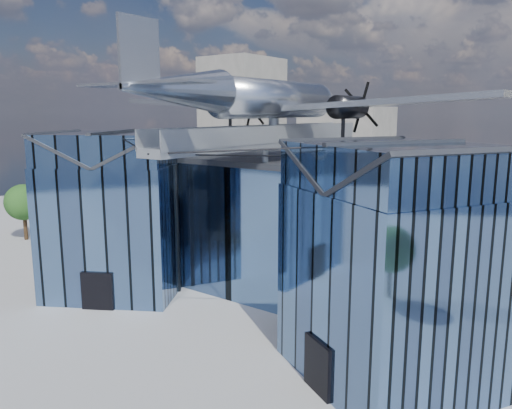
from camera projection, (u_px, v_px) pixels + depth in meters
The scene contains 5 objects.
ground_plane at pixel (238, 318), 32.34m from camera, with size 120.00×120.00×0.00m, color gray.
museum at pixel (288, 219), 35.92m from camera, with size 32.88×24.50×17.60m.
bg_towers at pixel (471, 135), 69.51m from camera, with size 77.00×24.50×26.00m.
tree_plaza_w at pixel (101, 219), 44.25m from camera, with size 4.13×4.13×5.65m.
tree_side_w at pixel (23, 202), 51.52m from camera, with size 4.20×4.20×5.84m.
Camera 1 is at (19.11, -23.73, 13.16)m, focal length 35.00 mm.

